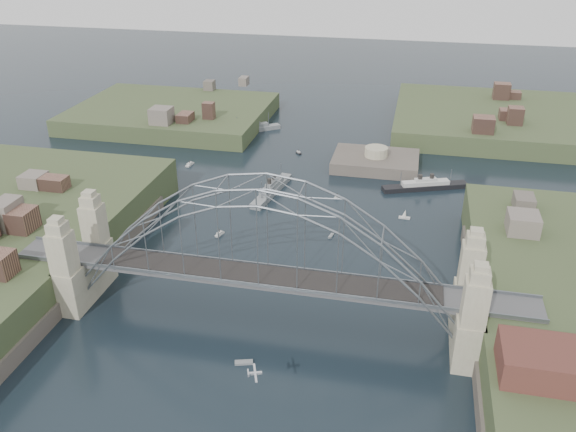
{
  "coord_description": "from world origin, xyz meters",
  "views": [
    {
      "loc": [
        20.79,
        -76.27,
        59.14
      ],
      "look_at": [
        0.0,
        18.0,
        10.0
      ],
      "focal_mm": 37.01,
      "sensor_mm": 36.0,
      "label": 1
    }
  ],
  "objects_px": {
    "naval_cruiser_far": "(253,129)",
    "ocean_liner": "(425,186)",
    "naval_cruiser_near": "(272,190)",
    "fort_island": "(375,168)",
    "bridge": "(263,254)"
  },
  "relations": [
    {
      "from": "fort_island",
      "to": "naval_cruiser_near",
      "type": "height_order",
      "value": "naval_cruiser_near"
    },
    {
      "from": "ocean_liner",
      "to": "naval_cruiser_near",
      "type": "bearing_deg",
      "value": -163.7
    },
    {
      "from": "fort_island",
      "to": "naval_cruiser_near",
      "type": "bearing_deg",
      "value": -135.75
    },
    {
      "from": "naval_cruiser_near",
      "to": "ocean_liner",
      "type": "bearing_deg",
      "value": 16.3
    },
    {
      "from": "bridge",
      "to": "ocean_liner",
      "type": "height_order",
      "value": "bridge"
    },
    {
      "from": "fort_island",
      "to": "ocean_liner",
      "type": "relative_size",
      "value": 1.07
    },
    {
      "from": "naval_cruiser_far",
      "to": "ocean_liner",
      "type": "bearing_deg",
      "value": -31.69
    },
    {
      "from": "naval_cruiser_far",
      "to": "ocean_liner",
      "type": "relative_size",
      "value": 0.73
    },
    {
      "from": "naval_cruiser_near",
      "to": "naval_cruiser_far",
      "type": "relative_size",
      "value": 1.3
    },
    {
      "from": "fort_island",
      "to": "ocean_liner",
      "type": "distance_m",
      "value": 17.42
    },
    {
      "from": "bridge",
      "to": "fort_island",
      "type": "height_order",
      "value": "bridge"
    },
    {
      "from": "bridge",
      "to": "fort_island",
      "type": "distance_m",
      "value": 72.14
    },
    {
      "from": "fort_island",
      "to": "naval_cruiser_near",
      "type": "xyz_separation_m",
      "value": [
        -22.57,
        -21.99,
        1.25
      ]
    },
    {
      "from": "bridge",
      "to": "naval_cruiser_near",
      "type": "xyz_separation_m",
      "value": [
        -10.57,
        48.01,
        -11.42
      ]
    },
    {
      "from": "bridge",
      "to": "naval_cruiser_near",
      "type": "distance_m",
      "value": 50.47
    }
  ]
}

